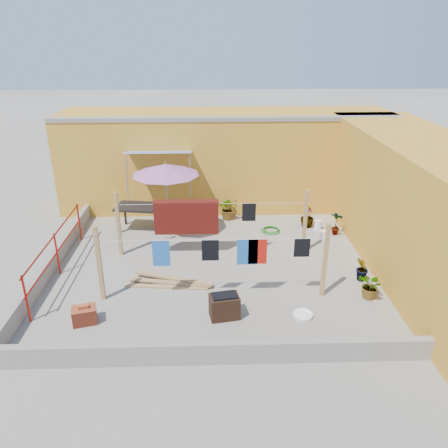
{
  "coord_description": "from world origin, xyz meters",
  "views": [
    {
      "loc": [
        -0.03,
        -9.92,
        5.53
      ],
      "look_at": [
        0.3,
        0.3,
        1.08
      ],
      "focal_mm": 35.0,
      "sensor_mm": 36.0,
      "label": 1
    }
  ],
  "objects_px": {
    "green_hose": "(271,230)",
    "brazier": "(224,306)",
    "patio_umbrella": "(165,170)",
    "outdoor_table": "(144,208)",
    "water_jug_a": "(323,235)",
    "water_jug_b": "(318,225)",
    "brick_stack": "(84,315)",
    "plant_back_a": "(229,208)",
    "white_basin": "(303,315)"
  },
  "relations": [
    {
      "from": "water_jug_a",
      "to": "water_jug_b",
      "type": "bearing_deg",
      "value": 88.35
    },
    {
      "from": "water_jug_a",
      "to": "water_jug_b",
      "type": "relative_size",
      "value": 0.97
    },
    {
      "from": "brazier",
      "to": "white_basin",
      "type": "xyz_separation_m",
      "value": [
        1.68,
        -0.04,
        -0.23
      ]
    },
    {
      "from": "outdoor_table",
      "to": "plant_back_a",
      "type": "height_order",
      "value": "outdoor_table"
    },
    {
      "from": "patio_umbrella",
      "to": "outdoor_table",
      "type": "xyz_separation_m",
      "value": [
        -0.78,
        0.53,
        -1.36
      ]
    },
    {
      "from": "patio_umbrella",
      "to": "brick_stack",
      "type": "xyz_separation_m",
      "value": [
        -1.4,
        -4.18,
        -1.88
      ]
    },
    {
      "from": "water_jug_b",
      "to": "green_hose",
      "type": "relative_size",
      "value": 0.61
    },
    {
      "from": "outdoor_table",
      "to": "water_jug_b",
      "type": "height_order",
      "value": "outdoor_table"
    },
    {
      "from": "brazier",
      "to": "plant_back_a",
      "type": "bearing_deg",
      "value": 86.58
    },
    {
      "from": "brick_stack",
      "to": "white_basin",
      "type": "height_order",
      "value": "brick_stack"
    },
    {
      "from": "water_jug_b",
      "to": "green_hose",
      "type": "distance_m",
      "value": 1.47
    },
    {
      "from": "brazier",
      "to": "water_jug_a",
      "type": "bearing_deg",
      "value": 50.88
    },
    {
      "from": "patio_umbrella",
      "to": "outdoor_table",
      "type": "height_order",
      "value": "patio_umbrella"
    },
    {
      "from": "brazier",
      "to": "plant_back_a",
      "type": "height_order",
      "value": "plant_back_a"
    },
    {
      "from": "outdoor_table",
      "to": "brazier",
      "type": "height_order",
      "value": "outdoor_table"
    },
    {
      "from": "brick_stack",
      "to": "brazier",
      "type": "distance_m",
      "value": 2.92
    },
    {
      "from": "water_jug_b",
      "to": "brick_stack",
      "type": "bearing_deg",
      "value": -142.56
    },
    {
      "from": "green_hose",
      "to": "water_jug_a",
      "type": "bearing_deg",
      "value": -24.64
    },
    {
      "from": "white_basin",
      "to": "water_jug_a",
      "type": "height_order",
      "value": "water_jug_a"
    },
    {
      "from": "patio_umbrella",
      "to": "water_jug_a",
      "type": "bearing_deg",
      "value": -4.74
    },
    {
      "from": "brazier",
      "to": "water_jug_a",
      "type": "relative_size",
      "value": 1.99
    },
    {
      "from": "patio_umbrella",
      "to": "water_jug_a",
      "type": "height_order",
      "value": "patio_umbrella"
    },
    {
      "from": "water_jug_b",
      "to": "brazier",
      "type": "bearing_deg",
      "value": -124.28
    },
    {
      "from": "brick_stack",
      "to": "water_jug_b",
      "type": "distance_m",
      "value": 7.49
    },
    {
      "from": "water_jug_b",
      "to": "green_hose",
      "type": "bearing_deg",
      "value": -176.7
    },
    {
      "from": "patio_umbrella",
      "to": "brazier",
      "type": "relative_size",
      "value": 3.4
    },
    {
      "from": "plant_back_a",
      "to": "green_hose",
      "type": "bearing_deg",
      "value": -39.2
    },
    {
      "from": "outdoor_table",
      "to": "water_jug_a",
      "type": "height_order",
      "value": "outdoor_table"
    },
    {
      "from": "brick_stack",
      "to": "patio_umbrella",
      "type": "bearing_deg",
      "value": 71.47
    },
    {
      "from": "green_hose",
      "to": "brazier",
      "type": "bearing_deg",
      "value": -109.76
    },
    {
      "from": "brick_stack",
      "to": "water_jug_a",
      "type": "xyz_separation_m",
      "value": [
        5.92,
        3.81,
        -0.03
      ]
    },
    {
      "from": "white_basin",
      "to": "water_jug_b",
      "type": "relative_size",
      "value": 1.24
    },
    {
      "from": "plant_back_a",
      "to": "brick_stack",
      "type": "bearing_deg",
      "value": -120.56
    },
    {
      "from": "brick_stack",
      "to": "brazier",
      "type": "bearing_deg",
      "value": 2.1
    },
    {
      "from": "brick_stack",
      "to": "outdoor_table",
      "type": "bearing_deg",
      "value": 82.45
    },
    {
      "from": "patio_umbrella",
      "to": "white_basin",
      "type": "bearing_deg",
      "value": -52.2
    },
    {
      "from": "water_jug_a",
      "to": "patio_umbrella",
      "type": "bearing_deg",
      "value": 175.26
    },
    {
      "from": "outdoor_table",
      "to": "water_jug_a",
      "type": "relative_size",
      "value": 5.22
    },
    {
      "from": "patio_umbrella",
      "to": "plant_back_a",
      "type": "xyz_separation_m",
      "value": [
        1.84,
        1.3,
        -1.68
      ]
    },
    {
      "from": "patio_umbrella",
      "to": "brazier",
      "type": "xyz_separation_m",
      "value": [
        1.51,
        -4.07,
        -1.79
      ]
    },
    {
      "from": "brazier",
      "to": "plant_back_a",
      "type": "relative_size",
      "value": 0.9
    },
    {
      "from": "green_hose",
      "to": "plant_back_a",
      "type": "bearing_deg",
      "value": 140.8
    },
    {
      "from": "outdoor_table",
      "to": "green_hose",
      "type": "bearing_deg",
      "value": -3.68
    },
    {
      "from": "brick_stack",
      "to": "plant_back_a",
      "type": "relative_size",
      "value": 0.74
    },
    {
      "from": "brick_stack",
      "to": "green_hose",
      "type": "height_order",
      "value": "brick_stack"
    },
    {
      "from": "brick_stack",
      "to": "white_basin",
      "type": "xyz_separation_m",
      "value": [
        4.59,
        0.06,
        -0.14
      ]
    },
    {
      "from": "white_basin",
      "to": "green_hose",
      "type": "distance_m",
      "value": 4.4
    },
    {
      "from": "water_jug_b",
      "to": "green_hose",
      "type": "xyz_separation_m",
      "value": [
        -1.46,
        -0.08,
        -0.12
      ]
    },
    {
      "from": "outdoor_table",
      "to": "water_jug_a",
      "type": "bearing_deg",
      "value": -9.73
    },
    {
      "from": "patio_umbrella",
      "to": "brick_stack",
      "type": "height_order",
      "value": "patio_umbrella"
    }
  ]
}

